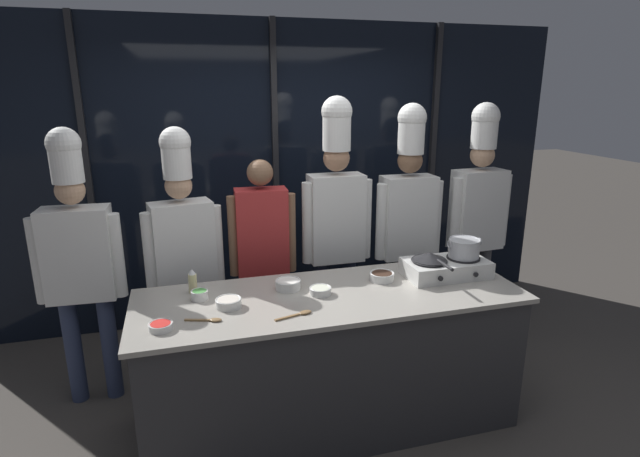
# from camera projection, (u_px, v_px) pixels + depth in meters

# --- Properties ---
(ground_plane) EXTENTS (24.00, 24.00, 0.00)m
(ground_plane) POSITION_uv_depth(u_px,v_px,m) (330.00, 420.00, 3.31)
(ground_plane) COLOR #47423D
(window_wall_back) EXTENTS (5.53, 0.09, 2.70)m
(window_wall_back) POSITION_uv_depth(u_px,v_px,m) (275.00, 175.00, 4.57)
(window_wall_back) COLOR black
(window_wall_back) RESTS_ON ground_plane
(demo_counter) EXTENTS (2.38, 0.82, 0.91)m
(demo_counter) POSITION_uv_depth(u_px,v_px,m) (331.00, 359.00, 3.19)
(demo_counter) COLOR #2D2D30
(demo_counter) RESTS_ON ground_plane
(portable_stove) EXTENTS (0.55, 0.32, 0.12)m
(portable_stove) POSITION_uv_depth(u_px,v_px,m) (446.00, 268.00, 3.34)
(portable_stove) COLOR silver
(portable_stove) RESTS_ON demo_counter
(frying_pan) EXTENTS (0.24, 0.41, 0.05)m
(frying_pan) POSITION_uv_depth(u_px,v_px,m) (430.00, 257.00, 3.28)
(frying_pan) COLOR #232326
(frying_pan) RESTS_ON portable_stove
(stock_pot) EXTENTS (0.24, 0.21, 0.13)m
(stock_pot) POSITION_uv_depth(u_px,v_px,m) (464.00, 248.00, 3.34)
(stock_pot) COLOR #B7BABF
(stock_pot) RESTS_ON portable_stove
(squeeze_bottle_oil) EXTENTS (0.05, 0.05, 0.16)m
(squeeze_bottle_oil) POSITION_uv_depth(u_px,v_px,m) (193.00, 281.00, 3.06)
(squeeze_bottle_oil) COLOR beige
(squeeze_bottle_oil) RESTS_ON demo_counter
(prep_bowl_rice) EXTENTS (0.16, 0.16, 0.06)m
(prep_bowl_rice) POSITION_uv_depth(u_px,v_px,m) (288.00, 284.00, 3.13)
(prep_bowl_rice) COLOR white
(prep_bowl_rice) RESTS_ON demo_counter
(prep_bowl_scallions) EXTENTS (0.10, 0.10, 0.06)m
(prep_bowl_scallions) POSITION_uv_depth(u_px,v_px,m) (200.00, 294.00, 2.98)
(prep_bowl_scallions) COLOR white
(prep_bowl_scallions) RESTS_ON demo_counter
(prep_bowl_bell_pepper) EXTENTS (0.13, 0.13, 0.04)m
(prep_bowl_bell_pepper) POSITION_uv_depth(u_px,v_px,m) (161.00, 326.00, 2.61)
(prep_bowl_bell_pepper) COLOR white
(prep_bowl_bell_pepper) RESTS_ON demo_counter
(prep_bowl_bean_sprouts) EXTENTS (0.14, 0.14, 0.05)m
(prep_bowl_bean_sprouts) POSITION_uv_depth(u_px,v_px,m) (320.00, 290.00, 3.05)
(prep_bowl_bean_sprouts) COLOR white
(prep_bowl_bean_sprouts) RESTS_ON demo_counter
(prep_bowl_onion) EXTENTS (0.15, 0.15, 0.05)m
(prep_bowl_onion) POSITION_uv_depth(u_px,v_px,m) (228.00, 302.00, 2.87)
(prep_bowl_onion) COLOR white
(prep_bowl_onion) RESTS_ON demo_counter
(prep_bowl_soy_glaze) EXTENTS (0.16, 0.16, 0.05)m
(prep_bowl_soy_glaze) POSITION_uv_depth(u_px,v_px,m) (382.00, 276.00, 3.27)
(prep_bowl_soy_glaze) COLOR white
(prep_bowl_soy_glaze) RESTS_ON demo_counter
(serving_spoon_slotted) EXTENTS (0.23, 0.09, 0.02)m
(serving_spoon_slotted) POSITION_uv_depth(u_px,v_px,m) (300.00, 314.00, 2.78)
(serving_spoon_slotted) COLOR olive
(serving_spoon_slotted) RESTS_ON demo_counter
(serving_spoon_solid) EXTENTS (0.20, 0.09, 0.02)m
(serving_spoon_solid) POSITION_uv_depth(u_px,v_px,m) (210.00, 320.00, 2.71)
(serving_spoon_solid) COLOR olive
(serving_spoon_solid) RESTS_ON demo_counter
(chef_head) EXTENTS (0.56, 0.24, 1.90)m
(chef_head) POSITION_uv_depth(u_px,v_px,m) (79.00, 253.00, 3.27)
(chef_head) COLOR #2D3856
(chef_head) RESTS_ON ground_plane
(chef_sous) EXTENTS (0.54, 0.29, 1.88)m
(chef_sous) POSITION_uv_depth(u_px,v_px,m) (183.00, 243.00, 3.47)
(chef_sous) COLOR #232326
(chef_sous) RESTS_ON ground_plane
(person_guest) EXTENTS (0.49, 0.21, 1.64)m
(person_guest) POSITION_uv_depth(u_px,v_px,m) (262.00, 246.00, 3.67)
(person_guest) COLOR #232326
(person_guest) RESTS_ON ground_plane
(chef_line) EXTENTS (0.55, 0.22, 2.07)m
(chef_line) POSITION_uv_depth(u_px,v_px,m) (336.00, 212.00, 3.79)
(chef_line) COLOR #2D3856
(chef_line) RESTS_ON ground_plane
(chef_pastry) EXTENTS (0.55, 0.22, 2.02)m
(chef_pastry) POSITION_uv_depth(u_px,v_px,m) (408.00, 213.00, 3.95)
(chef_pastry) COLOR #232326
(chef_pastry) RESTS_ON ground_plane
(chef_apprentice) EXTENTS (0.56, 0.25, 2.02)m
(chef_apprentice) POSITION_uv_depth(u_px,v_px,m) (478.00, 206.00, 4.13)
(chef_apprentice) COLOR #4C4C51
(chef_apprentice) RESTS_ON ground_plane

